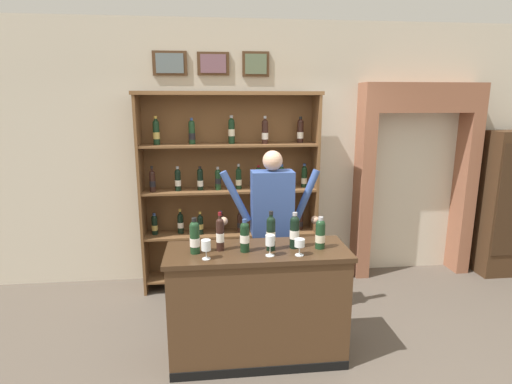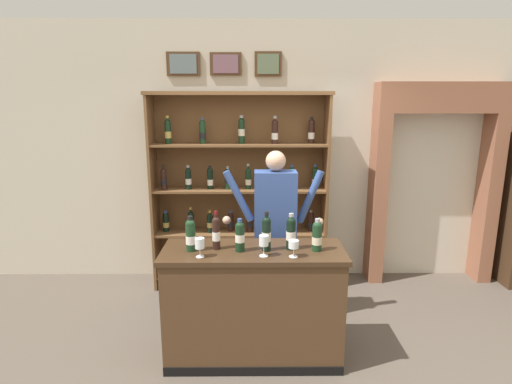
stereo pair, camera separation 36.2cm
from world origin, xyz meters
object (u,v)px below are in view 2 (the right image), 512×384
(tasting_bottle_brunello, at_px, (191,235))
(tasting_bottle_chianti, at_px, (216,232))
(tasting_bottle_vin_santo, at_px, (240,235))
(wine_glass_right, at_px, (200,244))
(shopkeeper, at_px, (275,219))
(wine_glass_spare, at_px, (264,242))
(tasting_counter, at_px, (253,304))
(wine_shelf, at_px, (240,186))
(tasting_bottle_riserva, at_px, (291,232))
(wine_glass_left, at_px, (294,245))
(tasting_bottle_grappa, at_px, (317,235))
(tasting_bottle_super_tuscan, at_px, (266,233))

(tasting_bottle_brunello, bearing_deg, tasting_bottle_chianti, 11.45)
(tasting_bottle_vin_santo, distance_m, wine_glass_right, 0.34)
(shopkeeper, distance_m, wine_glass_right, 1.00)
(wine_glass_spare, relative_size, wine_glass_right, 1.11)
(tasting_counter, xyz_separation_m, tasting_bottle_chianti, (-0.31, 0.02, 0.64))
(tasting_bottle_brunello, relative_size, tasting_bottle_chianti, 0.91)
(tasting_counter, xyz_separation_m, wine_glass_spare, (0.08, -0.15, 0.61))
(tasting_bottle_chianti, distance_m, wine_glass_right, 0.22)
(wine_shelf, height_order, tasting_bottle_riserva, wine_shelf)
(shopkeeper, bearing_deg, wine_glass_left, -82.47)
(tasting_bottle_vin_santo, bearing_deg, shopkeeper, 63.76)
(wine_shelf, xyz_separation_m, tasting_bottle_chianti, (-0.15, -1.46, -0.08))
(tasting_counter, bearing_deg, tasting_bottle_grappa, -2.90)
(tasting_bottle_brunello, distance_m, wine_glass_spare, 0.60)
(wine_shelf, distance_m, tasting_bottle_brunello, 1.55)
(tasting_bottle_riserva, xyz_separation_m, wine_glass_spare, (-0.23, -0.16, -0.03))
(wine_glass_left, bearing_deg, shopkeeper, 97.53)
(wine_shelf, xyz_separation_m, tasting_bottle_super_tuscan, (0.26, -1.50, -0.07))
(tasting_bottle_super_tuscan, relative_size, wine_glass_right, 2.13)
(wine_glass_spare, bearing_deg, tasting_bottle_vin_santo, 148.92)
(tasting_bottle_super_tuscan, bearing_deg, tasting_bottle_brunello, -179.92)
(tasting_bottle_brunello, distance_m, tasting_bottle_super_tuscan, 0.62)
(wine_shelf, height_order, tasting_bottle_grappa, wine_shelf)
(tasting_bottle_super_tuscan, height_order, tasting_bottle_grappa, tasting_bottle_super_tuscan)
(tasting_bottle_super_tuscan, distance_m, tasting_bottle_grappa, 0.41)
(wine_glass_left, relative_size, wine_glass_right, 0.87)
(tasting_bottle_super_tuscan, bearing_deg, wine_glass_right, -165.14)
(wine_glass_left, bearing_deg, tasting_bottle_riserva, 91.86)
(tasting_bottle_chianti, xyz_separation_m, tasting_bottle_vin_santo, (0.20, -0.05, -0.01))
(tasting_counter, xyz_separation_m, shopkeeper, (0.21, 0.62, 0.58))
(wine_glass_spare, bearing_deg, tasting_bottle_super_tuscan, 78.90)
(shopkeeper, relative_size, tasting_bottle_chianti, 5.34)
(tasting_bottle_grappa, xyz_separation_m, wine_glass_spare, (-0.44, -0.12, -0.01))
(tasting_bottle_vin_santo, bearing_deg, wine_glass_right, -157.49)
(tasting_bottle_brunello, height_order, wine_glass_left, tasting_bottle_brunello)
(wine_glass_spare, relative_size, wine_glass_left, 1.26)
(shopkeeper, xyz_separation_m, wine_glass_left, (0.10, -0.78, 0.02))
(shopkeeper, height_order, tasting_bottle_brunello, shopkeeper)
(tasting_bottle_riserva, distance_m, tasting_bottle_grappa, 0.21)
(tasting_bottle_brunello, height_order, tasting_bottle_grappa, tasting_bottle_brunello)
(wine_glass_right, bearing_deg, tasting_bottle_brunello, 123.03)
(tasting_bottle_super_tuscan, distance_m, tasting_bottle_riserva, 0.21)
(tasting_counter, distance_m, shopkeeper, 0.87)
(shopkeeper, distance_m, tasting_bottle_grappa, 0.72)
(tasting_counter, height_order, wine_glass_left, wine_glass_left)
(tasting_bottle_super_tuscan, distance_m, wine_glass_left, 0.26)
(wine_shelf, height_order, tasting_bottle_vin_santo, wine_shelf)
(tasting_counter, height_order, shopkeeper, shopkeeper)
(tasting_bottle_riserva, bearing_deg, tasting_bottle_grappa, -9.79)
(wine_glass_spare, distance_m, wine_glass_left, 0.23)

